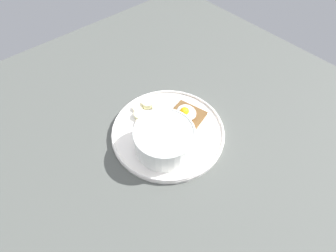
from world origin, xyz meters
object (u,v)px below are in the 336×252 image
object	(u,v)px
oatmeal_bowl	(164,139)
toast_slice	(187,117)
poached_egg	(187,113)
banana_slice_front	(158,109)
banana_slice_outer	(142,123)
banana_slice_inner	(138,108)
banana_slice_back	(152,117)
banana_slice_right	(147,103)
banana_slice_left	(140,115)

from	to	relation	value
oatmeal_bowl	toast_slice	distance (cm)	11.16
oatmeal_bowl	toast_slice	bearing A→B (deg)	105.83
toast_slice	poached_egg	size ratio (longest dim) A/B	1.92
poached_egg	banana_slice_front	bearing A→B (deg)	-153.07
banana_slice_outer	banana_slice_front	bearing A→B (deg)	98.34
banana_slice_inner	banana_slice_outer	xyz separation A→B (cm)	(4.99, -2.26, -0.02)
banana_slice_front	banana_slice_inner	size ratio (longest dim) A/B	1.04
banana_slice_back	banana_slice_right	size ratio (longest dim) A/B	0.80
banana_slice_back	banana_slice_outer	world-z (taller)	banana_slice_back
poached_egg	banana_slice_inner	bearing A→B (deg)	-146.34
banana_slice_front	banana_slice_left	size ratio (longest dim) A/B	0.89
poached_egg	toast_slice	bearing A→B (deg)	108.13
poached_egg	banana_slice_inner	size ratio (longest dim) A/B	1.37
banana_slice_back	banana_slice_inner	bearing A→B (deg)	-171.60
banana_slice_left	banana_slice_outer	size ratio (longest dim) A/B	1.13
banana_slice_front	banana_slice_left	bearing A→B (deg)	-107.36
banana_slice_back	banana_slice_front	bearing A→B (deg)	110.69
poached_egg	banana_slice_right	distance (cm)	12.04
oatmeal_bowl	banana_slice_right	distance (cm)	15.12
banana_slice_inner	banana_slice_right	bearing A→B (deg)	77.26
banana_slice_right	banana_slice_front	bearing A→B (deg)	15.08
poached_egg	banana_slice_left	bearing A→B (deg)	-136.03
oatmeal_bowl	banana_slice_front	xyz separation A→B (cm)	(-10.43, 6.50, -2.60)
banana_slice_front	banana_slice_back	xyz separation A→B (cm)	(1.18, -3.13, 0.17)
banana_slice_right	banana_slice_inner	xyz separation A→B (cm)	(-0.68, -2.99, -0.25)
banana_slice_back	banana_slice_right	xyz separation A→B (cm)	(-4.60, 2.21, -0.00)
poached_egg	banana_slice_outer	xyz separation A→B (cm)	(-6.61, -9.99, -2.07)
banana_slice_front	poached_egg	bearing A→B (deg)	26.93
banana_slice_front	banana_slice_back	world-z (taller)	banana_slice_back
poached_egg	banana_slice_right	size ratio (longest dim) A/B	1.20
oatmeal_bowl	banana_slice_outer	size ratio (longest dim) A/B	3.53
banana_slice_front	banana_slice_outer	xyz separation A→B (cm)	(0.90, -6.17, -0.10)
poached_egg	banana_slice_outer	bearing A→B (deg)	-123.49
banana_slice_inner	banana_slice_outer	bearing A→B (deg)	-24.37
toast_slice	poached_egg	bearing A→B (deg)	-71.87
toast_slice	banana_slice_outer	world-z (taller)	same
banana_slice_left	banana_slice_right	distance (cm)	4.41
oatmeal_bowl	banana_slice_front	bearing A→B (deg)	148.08
banana_slice_front	banana_slice_right	distance (cm)	3.54
toast_slice	banana_slice_left	bearing A→B (deg)	-135.43
banana_slice_left	banana_slice_inner	distance (cm)	2.75
oatmeal_bowl	banana_slice_inner	distance (cm)	14.99
poached_egg	banana_slice_front	xyz separation A→B (cm)	(-7.51, -3.82, -1.97)
poached_egg	banana_slice_right	bearing A→B (deg)	-156.57
banana_slice_left	banana_slice_front	bearing A→B (deg)	72.64
banana_slice_left	banana_slice_inner	xyz separation A→B (cm)	(-2.55, 1.00, -0.12)
banana_slice_back	banana_slice_inner	world-z (taller)	banana_slice_back
oatmeal_bowl	banana_slice_right	bearing A→B (deg)	158.05
banana_slice_outer	oatmeal_bowl	bearing A→B (deg)	-1.96
banana_slice_inner	poached_egg	bearing A→B (deg)	33.66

